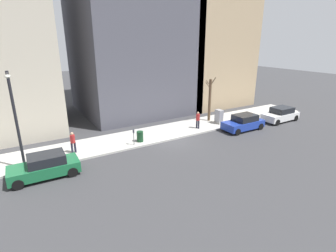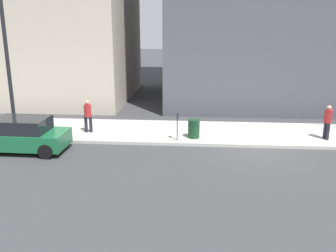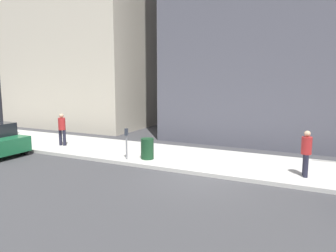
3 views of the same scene
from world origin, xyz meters
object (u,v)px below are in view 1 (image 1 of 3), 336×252
at_px(parked_car_green, 45,166).
at_px(office_tower_left, 206,41).
at_px(parking_meter, 134,136).
at_px(parked_car_blue, 243,123).
at_px(parked_car_white, 281,114).
at_px(trash_bin, 140,136).
at_px(pedestrian_near_meter, 198,119).
at_px(pedestrian_midblock, 73,141).
at_px(streetlamp, 15,114).
at_px(bare_tree, 210,99).
at_px(utility_box, 219,117).

height_order(parked_car_green, office_tower_left, office_tower_left).
bearing_deg(parking_meter, parked_car_blue, -98.57).
xyz_separation_m(parked_car_white, trash_bin, (2.10, 15.74, -0.14)).
distance_m(pedestrian_near_meter, pedestrian_midblock, 11.69).
bearing_deg(streetlamp, office_tower_left, -66.42).
bearing_deg(trash_bin, bare_tree, -79.31).
distance_m(parked_car_blue, utility_box, 2.67).
bearing_deg(streetlamp, parked_car_green, -143.05).
distance_m(parked_car_green, utility_box, 17.04).
height_order(parked_car_white, bare_tree, bare_tree).
relative_size(streetlamp, pedestrian_midblock, 3.92).
bearing_deg(bare_tree, trash_bin, 100.69).
height_order(pedestrian_near_meter, office_tower_left, office_tower_left).
relative_size(utility_box, pedestrian_midblock, 0.86).
xyz_separation_m(streetlamp, office_tower_left, (10.10, -23.13, 4.25)).
xyz_separation_m(parking_meter, pedestrian_near_meter, (0.70, -7.10, 0.11)).
xyz_separation_m(streetlamp, trash_bin, (0.62, -8.78, -3.42)).
relative_size(parked_car_blue, streetlamp, 0.65).
relative_size(pedestrian_near_meter, pedestrian_midblock, 1.00).
xyz_separation_m(parked_car_green, bare_tree, (3.76, -16.60, 1.73)).
height_order(utility_box, trash_bin, utility_box).
relative_size(trash_bin, pedestrian_midblock, 0.54).
bearing_deg(pedestrian_midblock, office_tower_left, 16.21).
xyz_separation_m(trash_bin, pedestrian_midblock, (0.53, 5.36, 0.49)).
distance_m(parking_meter, utility_box, 9.98).
relative_size(parked_car_blue, parking_meter, 3.12).
distance_m(bare_tree, pedestrian_midblock, 14.39).
height_order(bare_tree, office_tower_left, office_tower_left).
bearing_deg(trash_bin, utility_box, -87.50).
distance_m(parked_car_blue, parked_car_green, 17.80).
relative_size(streetlamp, trash_bin, 7.22).
relative_size(utility_box, streetlamp, 0.22).
bearing_deg(utility_box, parked_car_green, 98.35).
bearing_deg(streetlamp, pedestrian_near_meter, -86.71).
bearing_deg(bare_tree, parking_meter, 102.42).
bearing_deg(parked_car_white, utility_box, 68.90).
xyz_separation_m(parking_meter, pedestrian_midblock, (0.98, 4.58, 0.11)).
bearing_deg(parked_car_blue, bare_tree, 17.91).
xyz_separation_m(utility_box, streetlamp, (-1.02, 17.95, 3.17)).
distance_m(utility_box, pedestrian_midblock, 14.53).
bearing_deg(parked_car_green, streetlamp, 38.29).
distance_m(trash_bin, office_tower_left, 18.83).
bearing_deg(utility_box, trash_bin, 92.50).
xyz_separation_m(parked_car_green, streetlamp, (1.46, 1.10, 3.28)).
xyz_separation_m(utility_box, pedestrian_midblock, (0.13, 14.53, 0.24)).
distance_m(parked_car_white, parked_car_green, 23.42).
relative_size(parked_car_white, pedestrian_near_meter, 2.53).
relative_size(parked_car_blue, bare_tree, 0.90).
bearing_deg(trash_bin, streetlamp, 94.02).
distance_m(parked_car_blue, pedestrian_near_meter, 4.46).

